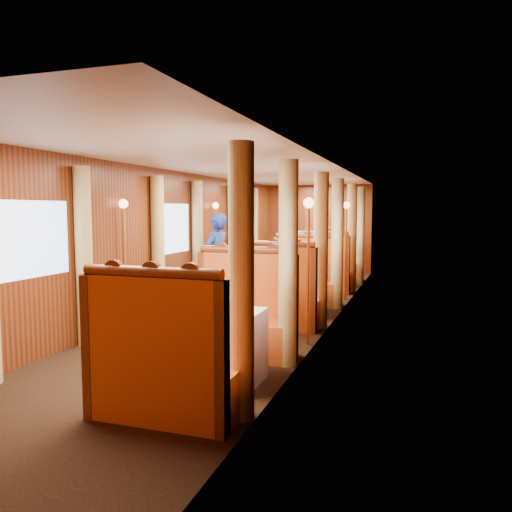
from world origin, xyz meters
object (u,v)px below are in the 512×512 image
at_px(steward, 216,259).
at_px(passenger, 302,267).
at_px(banquette_near_fwd, 163,371).
at_px(rose_vase_far, 327,246).
at_px(banquette_mid_aft, 305,282).
at_px(banquette_far_fwd, 320,273).
at_px(banquette_near_aft, 243,321).
at_px(teapot_left, 188,304).
at_px(table_far, 328,270).
at_px(teapot_right, 205,306).
at_px(table_mid, 292,293).
at_px(banquette_far_aft, 335,263).
at_px(table_near, 210,346).
at_px(fruit_plate, 234,313).
at_px(banquette_mid_fwd, 276,300).
at_px(rose_vase_mid, 294,261).
at_px(tea_tray, 198,310).
at_px(teapot_back, 206,303).

height_order(steward, passenger, steward).
height_order(banquette_near_fwd, rose_vase_far, banquette_near_fwd).
distance_m(banquette_mid_aft, banquette_far_fwd, 1.47).
relative_size(banquette_near_aft, teapot_left, 7.68).
xyz_separation_m(table_far, steward, (-1.57, -3.10, 0.49)).
bearing_deg(teapot_left, passenger, 97.98).
height_order(banquette_near_fwd, teapot_right, banquette_near_fwd).
bearing_deg(table_mid, steward, 165.56).
xyz_separation_m(banquette_near_fwd, banquette_far_fwd, (0.00, 7.00, 0.00)).
bearing_deg(table_far, banquette_far_aft, 90.00).
bearing_deg(banquette_far_fwd, table_far, 90.00).
xyz_separation_m(table_near, rose_vase_far, (-0.04, 7.03, 0.55)).
relative_size(fruit_plate, rose_vase_far, 0.65).
xyz_separation_m(table_near, banquette_mid_fwd, (0.00, 2.49, 0.05)).
bearing_deg(teapot_left, rose_vase_mid, 97.08).
height_order(table_far, banquette_far_aft, banquette_far_aft).
bearing_deg(table_mid, banquette_far_fwd, 90.00).
relative_size(banquette_near_fwd, banquette_mid_fwd, 1.00).
relative_size(table_far, rose_vase_mid, 2.92).
bearing_deg(table_far, table_mid, -90.00).
height_order(table_far, passenger, passenger).
relative_size(banquette_near_aft, tea_tray, 3.94).
bearing_deg(passenger, banquette_far_aft, 90.00).
relative_size(teapot_right, steward, 0.08).
bearing_deg(teapot_left, table_mid, 97.44).
xyz_separation_m(teapot_left, teapot_back, (0.12, 0.18, -0.01)).
height_order(banquette_mid_aft, table_far, banquette_mid_aft).
distance_m(table_mid, tea_tray, 3.59).
bearing_deg(teapot_back, table_near, -23.87).
bearing_deg(rose_vase_far, fruit_plate, -87.24).
distance_m(tea_tray, rose_vase_far, 7.10).
xyz_separation_m(table_mid, banquette_far_fwd, (0.00, 2.49, 0.05)).
xyz_separation_m(banquette_mid_aft, banquette_far_aft, (0.00, 3.50, 0.00)).
bearing_deg(banquette_near_fwd, rose_vase_far, 90.28).
height_order(table_far, teapot_right, teapot_right).
relative_size(tea_tray, passenger, 0.45).
bearing_deg(table_far, banquette_far_fwd, -90.00).
bearing_deg(passenger, rose_vase_far, 90.82).
height_order(banquette_near_fwd, steward, steward).
distance_m(tea_tray, teapot_back, 0.16).
relative_size(table_near, table_far, 1.00).
distance_m(tea_tray, teapot_right, 0.11).
distance_m(tea_tray, passenger, 4.31).
bearing_deg(banquette_far_fwd, banquette_mid_aft, -90.00).
distance_m(banquette_near_fwd, banquette_far_fwd, 7.00).
relative_size(banquette_far_fwd, passenger, 1.76).
height_order(table_far, rose_vase_far, rose_vase_far).
height_order(rose_vase_mid, steward, steward).
relative_size(banquette_far_aft, rose_vase_far, 3.72).
height_order(table_near, banquette_far_aft, banquette_far_aft).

